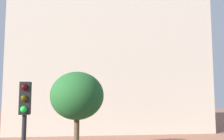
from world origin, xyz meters
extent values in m
cube|color=beige|center=(1.80, 27.85, 9.52)|extent=(22.61, 11.40, 19.04)
cylinder|color=beige|center=(-8.01, 23.65, 11.33)|extent=(2.80, 2.80, 22.65)
cylinder|color=beige|center=(11.60, 23.65, 10.97)|extent=(2.80, 2.80, 21.93)
cube|color=black|center=(-2.92, 3.48, 4.06)|extent=(0.28, 0.24, 0.90)
sphere|color=#390606|center=(-2.92, 3.35, 4.36)|extent=(0.18, 0.18, 0.18)
sphere|color=#3C3306|center=(-2.92, 3.35, 4.06)|extent=(0.18, 0.18, 0.18)
sphere|color=green|center=(-2.92, 3.35, 3.76)|extent=(0.18, 0.18, 0.18)
cylinder|color=brown|center=(-1.77, 13.25, 1.34)|extent=(0.36, 0.36, 2.68)
ellipsoid|color=#235B28|center=(-1.77, 13.25, 4.13)|extent=(3.62, 3.62, 3.26)
camera|label=1|loc=(-1.31, -3.53, 4.13)|focal=39.02mm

